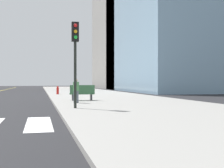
# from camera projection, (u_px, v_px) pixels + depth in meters

# --- Properties ---
(sidewalk_kerb_east) EXTENTS (10.00, 120.00, 0.15)m
(sidewalk_kerb_east) POSITION_uv_depth(u_px,v_px,m) (105.00, 97.00, 27.79)
(sidewalk_kerb_east) COLOR gray
(sidewalk_kerb_east) RESTS_ON ground
(parking_garage_concrete) EXTENTS (18.00, 24.00, 30.83)m
(parking_garage_concrete) POSITION_uv_depth(u_px,v_px,m) (140.00, 21.00, 69.09)
(parking_garage_concrete) COLOR gray
(parking_garage_concrete) RESTS_ON ground
(traffic_light_near_corner) EXTENTS (0.36, 0.41, 4.43)m
(traffic_light_near_corner) POSITION_uv_depth(u_px,v_px,m) (75.00, 47.00, 15.58)
(traffic_light_near_corner) COLOR black
(traffic_light_near_corner) RESTS_ON sidewalk_kerb_east
(park_bench) EXTENTS (1.81, 0.61, 1.12)m
(park_bench) POSITION_uv_depth(u_px,v_px,m) (82.00, 93.00, 22.10)
(park_bench) COLOR #33603D
(park_bench) RESTS_ON sidewalk_kerb_east
(pedestrian_waiting_east) EXTENTS (0.39, 0.39, 1.56)m
(pedestrian_waiting_east) POSITION_uv_depth(u_px,v_px,m) (76.00, 89.00, 19.56)
(pedestrian_waiting_east) COLOR slate
(pedestrian_waiting_east) RESTS_ON sidewalk_kerb_east
(fire_hydrant) EXTENTS (0.26, 0.26, 0.89)m
(fire_hydrant) POSITION_uv_depth(u_px,v_px,m) (58.00, 90.00, 33.12)
(fire_hydrant) COLOR red
(fire_hydrant) RESTS_ON sidewalk_kerb_east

